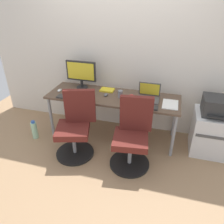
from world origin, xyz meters
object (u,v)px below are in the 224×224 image
at_px(water_bottle_on_floor, 34,130).
at_px(open_laptop, 149,95).
at_px(office_chair_left, 76,127).
at_px(printer, 217,106).
at_px(side_cabinet, 210,133).
at_px(coffee_mug, 131,99).
at_px(desktop_monitor, 81,73).
at_px(office_chair_right, 132,136).

xyz_separation_m(water_bottle_on_floor, open_laptop, (1.69, 0.45, 0.61)).
height_order(office_chair_left, printer, office_chair_left).
distance_m(office_chair_left, side_cabinet, 1.91).
distance_m(office_chair_left, printer, 1.93).
distance_m(printer, coffee_mug, 1.15).
height_order(office_chair_left, side_cabinet, office_chair_left).
distance_m(open_laptop, coffee_mug, 0.27).
bearing_deg(coffee_mug, desktop_monitor, 162.01).
distance_m(side_cabinet, water_bottle_on_floor, 2.65).
bearing_deg(office_chair_left, desktop_monitor, 104.16).
bearing_deg(desktop_monitor, water_bottle_on_floor, -136.50).
relative_size(office_chair_left, open_laptop, 3.03).
bearing_deg(water_bottle_on_floor, printer, 9.21).
distance_m(printer, open_laptop, 0.92).
relative_size(office_chair_right, printer, 2.35).
relative_size(printer, water_bottle_on_floor, 1.29).
bearing_deg(office_chair_right, coffee_mug, 104.87).
relative_size(printer, desktop_monitor, 0.83).
xyz_separation_m(office_chair_right, water_bottle_on_floor, (-1.58, 0.13, -0.28)).
bearing_deg(desktop_monitor, office_chair_right, -36.07).
xyz_separation_m(side_cabinet, coffee_mug, (-1.14, -0.12, 0.44)).
distance_m(office_chair_left, desktop_monitor, 0.90).
xyz_separation_m(printer, coffee_mug, (-1.14, -0.12, 0.02)).
relative_size(side_cabinet, coffee_mug, 6.66).
distance_m(office_chair_right, open_laptop, 0.68).
height_order(side_cabinet, coffee_mug, coffee_mug).
bearing_deg(coffee_mug, office_chair_left, -147.57).
relative_size(office_chair_right, open_laptop, 3.03).
bearing_deg(side_cabinet, desktop_monitor, 175.55).
bearing_deg(office_chair_right, office_chair_left, -179.85).
distance_m(office_chair_right, side_cabinet, 1.17).
xyz_separation_m(office_chair_right, desktop_monitor, (-0.97, 0.71, 0.53)).
bearing_deg(side_cabinet, water_bottle_on_floor, -170.77).
xyz_separation_m(office_chair_right, open_laptop, (0.11, 0.58, 0.34)).
bearing_deg(printer, coffee_mug, -173.89).
bearing_deg(office_chair_left, open_laptop, 32.93).
bearing_deg(water_bottle_on_floor, office_chair_right, -4.63).
height_order(office_chair_right, water_bottle_on_floor, office_chair_right).
height_order(printer, desktop_monitor, desktop_monitor).
bearing_deg(open_laptop, side_cabinet, -1.80).
distance_m(office_chair_left, office_chair_right, 0.79).
xyz_separation_m(office_chair_left, coffee_mug, (0.68, 0.43, 0.33)).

